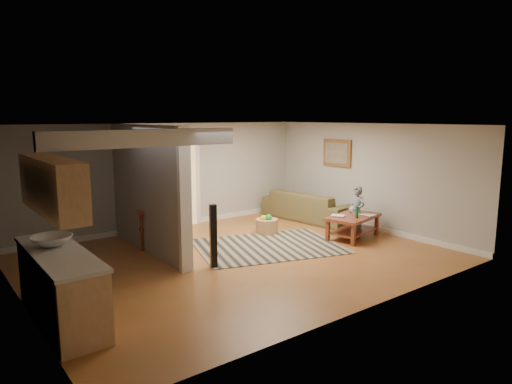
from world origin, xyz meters
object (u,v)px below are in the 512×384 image
Objects in this scene: speaker_left at (213,236)px; toddler at (165,231)px; tv_console at (149,209)px; child at (356,236)px; toy_basket at (267,225)px; coffee_table at (353,220)px; sofa at (309,220)px; speaker_right at (171,210)px.

speaker_left reaches higher than toddler.
speaker_left reaches higher than tv_console.
speaker_left is 1.02× the size of child.
tv_console is at bearing 160.91° from toy_basket.
coffee_table is 2.81× the size of toy_basket.
child is at bearing 144.73° from toddler.
tv_console is (-3.75, 2.32, 0.34)m from coffee_table.
toy_basket is 2.39m from toddler.
coffee_table reaches higher than toddler.
speaker_left is at bearing 106.83° from sofa.
toy_basket reaches higher than sofa.
sofa is at bearing 13.66° from toy_basket.
sofa is 4.40m from speaker_left.
child is at bearing 16.65° from speaker_left.
sofa is at bearing 169.27° from toddler.
sofa is at bearing 171.25° from child.
speaker_left is (-4.01, -1.73, 0.57)m from sofa.
tv_console is at bearing 114.31° from speaker_left.
tv_console reaches higher than speaker_right.
speaker_left is 2.97m from speaker_right.
speaker_right reaches higher than coffee_table.
child is 4.40m from toddler.
child is (3.71, -0.10, -0.57)m from speaker_left.
toddler reaches higher than sofa.
speaker_right is at bearing 64.25° from sofa.
toddler is (-0.17, 0.00, -0.48)m from speaker_right.
speaker_right is 1.01× the size of toddler.
tv_console is 1.23× the size of child.
toy_basket is at bearing 97.15° from sofa.
toddler is (-3.04, 3.06, -0.39)m from coffee_table.
tv_console is (-4.24, 0.43, 0.74)m from sofa.
coffee_table is at bearing 15.58° from speaker_left.
coffee_table is 1.04× the size of tv_console.
child is 1.18× the size of toddler.
speaker_left is 1.20× the size of toddler.
toddler is (0.72, 0.74, -0.74)m from tv_console.
toy_basket is (-1.27, 1.46, -0.21)m from coffee_table.
tv_console is 1.27m from toddler.
child is at bearing -8.14° from tv_console.
speaker_left is at bearing -62.15° from tv_console.
coffee_table is 4.43m from tv_console.
speaker_left reaches higher than coffee_table.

